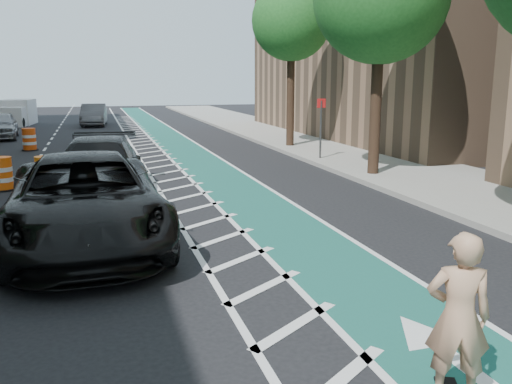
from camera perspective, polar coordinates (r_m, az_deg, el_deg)
name	(u,v)px	position (r m, az deg, el deg)	size (l,w,h in m)	color
ground	(169,299)	(8.39, -9.20, -11.04)	(120.00, 120.00, 0.00)	black
bike_lane	(218,176)	(18.39, -4.04, 1.70)	(2.00, 90.00, 0.01)	#164E42
buffer_strip	(174,178)	(18.13, -8.67, 1.45)	(1.40, 90.00, 0.01)	silver
sidewalk_right	(388,165)	(20.76, 13.77, 2.75)	(5.00, 90.00, 0.15)	gray
curb_right	(328,168)	(19.65, 7.58, 2.50)	(0.12, 90.00, 0.16)	gray
tree_r_d	(294,21)	(25.39, 4.00, 17.56)	(4.20, 4.20, 7.90)	#382619
sign_post	(321,128)	(21.53, 6.84, 6.74)	(0.35, 0.08, 2.47)	#4C4C4C
skateboarder	(458,317)	(5.75, 20.52, -12.23)	(0.63, 0.41, 1.73)	tan
suv_near	(85,200)	(11.19, -17.56, -0.84)	(2.95, 6.40, 1.78)	black
suv_far	(98,169)	(15.52, -16.30, 2.39)	(2.28, 5.61, 1.63)	black
car_silver	(0,125)	(32.95, -25.34, 6.36)	(1.72, 4.28, 1.46)	#939498
car_grey	(94,115)	(39.91, -16.71, 7.80)	(1.59, 4.57, 1.51)	slate
box_truck	(17,113)	(42.34, -23.89, 7.58)	(2.38, 4.45, 1.77)	white
barrel_a	(46,175)	(16.97, -21.21, 1.71)	(0.75, 0.75, 1.03)	orange
barrel_b	(2,175)	(17.61, -25.14, 1.67)	(0.72, 0.72, 0.99)	#FF5C0D
barrel_c	(29,140)	(26.98, -22.75, 5.07)	(0.75, 0.75, 1.02)	#DD440B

